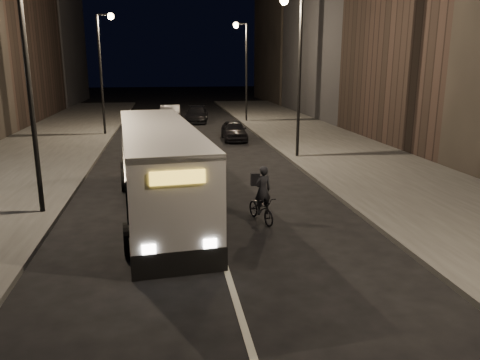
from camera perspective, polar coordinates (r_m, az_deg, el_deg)
name	(u,v)px	position (r m, az deg, el deg)	size (l,w,h in m)	color
ground	(221,251)	(13.09, -2.39, -8.62)	(180.00, 180.00, 0.00)	black
sidewalk_right	(335,149)	(28.25, 11.52, 3.70)	(7.00, 70.00, 0.16)	#383735
sidewalk_left	(32,158)	(27.41, -24.04, 2.44)	(7.00, 70.00, 0.16)	#383735
streetlight_right_mid	(295,56)	(24.92, 6.72, 14.74)	(1.20, 0.44, 8.12)	black
streetlight_right_far	(243,59)	(40.55, 0.41, 14.57)	(1.20, 0.44, 8.12)	black
streetlight_left_near	(35,53)	(16.48, -23.75, 14.03)	(1.20, 0.44, 8.12)	black
streetlight_left_far	(104,58)	(34.22, -16.26, 14.11)	(1.20, 0.44, 8.12)	black
city_bus	(159,165)	(16.45, -9.87, 1.86)	(3.37, 11.22, 2.98)	silver
cyclist_on_bicycle	(262,203)	(15.15, 2.65, -2.86)	(1.00, 1.75, 1.91)	black
car_near	(234,130)	(31.37, -0.74, 6.06)	(1.54, 3.82, 1.30)	black
car_mid	(171,113)	(41.31, -8.44, 8.03)	(1.63, 4.67, 1.54)	#3D3C3F
car_far	(197,114)	(41.18, -5.31, 7.98)	(1.90, 4.68, 1.36)	black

